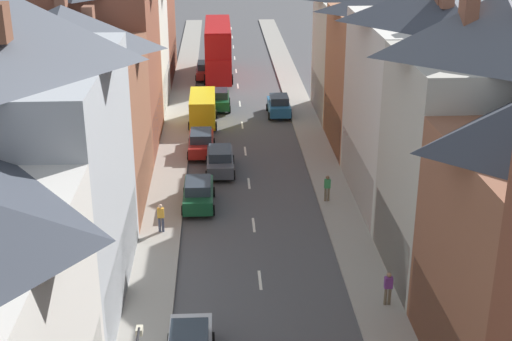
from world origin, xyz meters
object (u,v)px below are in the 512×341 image
at_px(car_parked_left_a, 219,99).
at_px(pedestrian_mid_left, 388,287).
at_px(car_far_grey, 220,160).
at_px(delivery_van, 203,108).
at_px(car_near_blue, 201,142).
at_px(pedestrian_mid_right, 161,216).
at_px(pedestrian_far_left, 327,187).
at_px(car_near_silver, 198,193).
at_px(car_mid_white, 205,70).
at_px(double_decker_bus_lead, 218,49).
at_px(car_parked_right_b, 279,105).

xyz_separation_m(car_parked_left_a, pedestrian_mid_left, (7.32, -31.22, 0.18)).
relative_size(car_far_grey, delivery_van, 0.86).
bearing_deg(delivery_van, car_near_blue, -90.00).
distance_m(car_far_grey, pedestrian_mid_right, 9.47).
relative_size(delivery_van, pedestrian_far_left, 3.23).
bearing_deg(car_near_silver, pedestrian_mid_left, -52.74).
xyz_separation_m(car_near_blue, pedestrian_mid_right, (-1.93, -12.53, 0.19)).
distance_m(car_near_silver, pedestrian_mid_right, 4.00).
bearing_deg(car_near_blue, pedestrian_mid_left, -67.05).
bearing_deg(delivery_van, car_mid_white, 90.00).
bearing_deg(delivery_van, car_parked_left_a, 72.78).
bearing_deg(pedestrian_mid_right, double_decker_bus_lead, 84.65).
xyz_separation_m(double_decker_bus_lead, delivery_van, (-1.29, -15.23, -1.48)).
bearing_deg(double_decker_bus_lead, car_near_silver, -92.39).
bearing_deg(pedestrian_mid_left, pedestrian_far_left, 95.18).
xyz_separation_m(car_parked_right_b, pedestrian_far_left, (1.39, -17.74, 0.18)).
bearing_deg(car_near_silver, car_parked_right_b, 70.80).
bearing_deg(car_mid_white, car_far_grey, -87.04).
relative_size(double_decker_bus_lead, pedestrian_far_left, 6.71).
distance_m(delivery_van, pedestrian_far_left, 17.37).
bearing_deg(pedestrian_far_left, double_decker_bus_lead, 101.53).
bearing_deg(double_decker_bus_lead, pedestrian_mid_right, -95.35).
xyz_separation_m(car_near_blue, delivery_van, (0.00, 6.66, 0.49)).
bearing_deg(car_near_blue, car_mid_white, 90.00).
xyz_separation_m(car_parked_left_a, car_far_grey, (0.00, -14.48, -0.00)).
bearing_deg(delivery_van, car_far_grey, -82.80).
height_order(double_decker_bus_lead, car_near_blue, double_decker_bus_lead).
bearing_deg(pedestrian_far_left, car_near_blue, 130.25).
xyz_separation_m(car_near_silver, pedestrian_mid_left, (8.62, -11.33, 0.18)).
xyz_separation_m(double_decker_bus_lead, car_parked_right_b, (4.91, -13.12, -1.96)).
height_order(car_far_grey, car_parked_right_b, car_parked_right_b).
relative_size(car_near_blue, car_near_silver, 1.05).
height_order(car_near_blue, car_far_grey, car_far_grey).
bearing_deg(car_far_grey, pedestrian_mid_right, -109.95).
distance_m(double_decker_bus_lead, car_near_blue, 22.02).
xyz_separation_m(car_near_silver, delivery_van, (-0.00, 15.69, 0.49)).
relative_size(car_parked_left_a, pedestrian_mid_right, 2.43).
xyz_separation_m(car_parked_left_a, car_parked_right_b, (4.90, -2.08, 0.00)).
height_order(double_decker_bus_lead, car_parked_right_b, double_decker_bus_lead).
bearing_deg(car_near_blue, pedestrian_mid_right, -98.77).
bearing_deg(delivery_van, pedestrian_mid_right, -95.75).
xyz_separation_m(double_decker_bus_lead, pedestrian_mid_right, (-3.22, -34.42, -1.78)).
bearing_deg(car_near_silver, car_parked_left_a, 86.26).
height_order(car_near_silver, pedestrian_far_left, pedestrian_far_left).
xyz_separation_m(car_mid_white, pedestrian_mid_right, (-1.93, -34.04, 0.21)).
bearing_deg(pedestrian_mid_left, double_decker_bus_lead, 99.84).
relative_size(double_decker_bus_lead, pedestrian_mid_left, 6.71).
height_order(car_near_blue, car_mid_white, car_near_blue).
bearing_deg(car_far_grey, car_near_blue, 109.72).
relative_size(car_mid_white, car_far_grey, 1.01).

